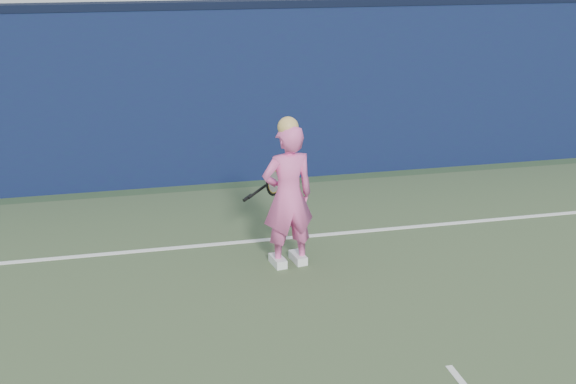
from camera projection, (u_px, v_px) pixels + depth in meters
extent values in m
cube|color=#0D1D3C|center=(296.00, 93.00, 10.69)|extent=(24.00, 0.40, 2.50)
cube|color=black|center=(296.00, 3.00, 10.27)|extent=(24.00, 0.42, 0.10)
imported|color=pink|center=(288.00, 196.00, 7.72)|extent=(0.63, 0.46, 1.58)
sphere|color=#DCB262|center=(288.00, 127.00, 7.47)|extent=(0.22, 0.22, 0.22)
cube|color=white|center=(298.00, 258.00, 8.00)|extent=(0.16, 0.29, 0.10)
cube|color=white|center=(278.00, 261.00, 7.92)|extent=(0.16, 0.29, 0.10)
torus|color=black|center=(274.00, 182.00, 8.17)|extent=(0.26, 0.27, 0.32)
torus|color=yellow|center=(274.00, 182.00, 8.17)|extent=(0.21, 0.22, 0.26)
cylinder|color=beige|center=(274.00, 182.00, 8.17)|extent=(0.20, 0.21, 0.26)
cylinder|color=black|center=(257.00, 192.00, 8.05)|extent=(0.25, 0.20, 0.11)
cylinder|color=black|center=(248.00, 198.00, 7.98)|extent=(0.13, 0.11, 0.07)
cube|color=white|center=(343.00, 233.00, 8.79)|extent=(11.00, 0.08, 0.01)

